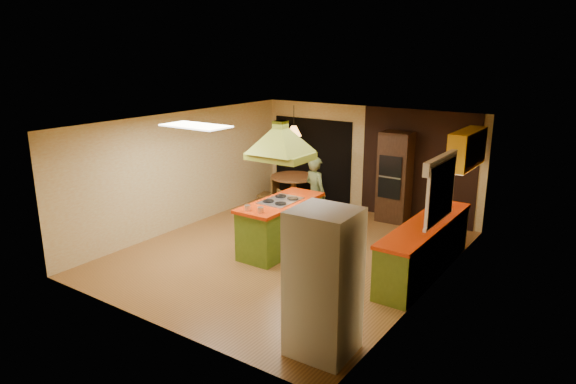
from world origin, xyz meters
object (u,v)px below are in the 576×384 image
Objects in this scene: kitchen_island at (281,225)px; dining_table at (294,185)px; man at (315,194)px; wall_oven at (395,177)px; refrigerator at (323,283)px; canister_large at (446,200)px.

kitchen_island is 1.81× the size of dining_table.
man is (-0.05, 1.33, 0.31)m from kitchen_island.
refrigerator is at bearing -78.52° from wall_oven.
wall_oven is 1.85× the size of dining_table.
kitchen_island is 3.15m from canister_large.
dining_table is 4.00m from canister_large.
refrigerator is 8.72× the size of canister_large.
canister_large is at bearing -41.14° from wall_oven.
wall_oven reaches higher than canister_large.
man is 4.61m from refrigerator.
man is at bearing -39.40° from dining_table.
refrigerator reaches higher than canister_large.
man is 0.79× the size of wall_oven.
wall_oven is (1.12, 1.55, 0.21)m from man.
kitchen_island reaches higher than dining_table.
refrigerator is 6.18m from dining_table.
refrigerator is (2.46, -2.53, 0.46)m from kitchen_island.
dining_table is (-3.76, 4.89, -0.38)m from refrigerator.
canister_large is (2.66, 0.34, 0.23)m from man.
wall_oven is at bearing -105.50° from man.
canister_large is at bearing -9.97° from dining_table.
man is 1.93m from wall_oven.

